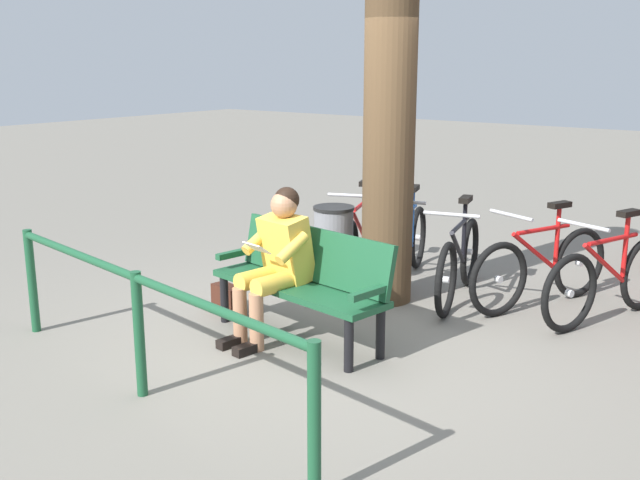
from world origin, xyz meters
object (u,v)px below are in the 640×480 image
bench (305,276)px  handbag (227,299)px  person_reading (276,257)px  litter_bin (334,248)px  bicycle_orange (361,238)px  tree_trunk (390,108)px  bicycle_red (609,280)px  bicycle_purple (541,268)px  bicycle_black (459,262)px  bicycle_green (408,246)px

bench → handbag: size_ratio=5.51×
person_reading → litter_bin: 1.37m
handbag → bicycle_orange: (-0.23, -1.76, 0.24)m
tree_trunk → litter_bin: 1.46m
handbag → bicycle_red: size_ratio=0.19×
tree_trunk → bicycle_red: bearing=-160.3°
litter_bin → bicycle_red: size_ratio=0.51×
bicycle_red → bicycle_purple: (0.60, -0.02, 0.00)m
handbag → bench: bearing=176.3°
handbag → bicycle_black: (-1.46, -1.53, 0.24)m
person_reading → bicycle_purple: 2.45m
handbag → bicycle_black: bicycle_black is taller
bicycle_black → person_reading: bearing=-37.1°
litter_bin → bench: bearing=115.3°
tree_trunk → bicycle_green: size_ratio=2.17×
tree_trunk → bicycle_green: 1.54m
person_reading → litter_bin: size_ratio=1.47×
bench → handbag: bench is taller
person_reading → bicycle_purple: person_reading is taller
bicycle_green → bicycle_purple: bearing=72.9°
handbag → litter_bin: (-0.36, -1.09, 0.29)m
person_reading → bicycle_purple: (-1.39, -1.99, -0.31)m
bench → bicycle_green: size_ratio=1.02×
litter_bin → bicycle_red: 2.46m
bicycle_purple → litter_bin: bearing=-46.5°
bicycle_purple → bicycle_orange: bearing=-67.0°
handbag → bicycle_orange: size_ratio=0.19×
bicycle_black → bicycle_orange: bearing=-114.9°
litter_bin → bicycle_red: (-2.37, -0.68, -0.05)m
handbag → bicycle_orange: bearing=-97.5°
bicycle_purple → bicycle_orange: same height
litter_bin → tree_trunk: bearing=-176.3°
tree_trunk → bicycle_red: size_ratio=2.18×
person_reading → litter_bin: person_reading is taller
tree_trunk → bicycle_black: (-0.53, -0.40, -1.39)m
person_reading → bicycle_orange: bearing=-66.6°
tree_trunk → bicycle_black: size_ratio=2.13×
litter_bin → bicycle_black: bearing=-158.2°
bench → bicycle_green: 1.83m
litter_bin → bicycle_red: bicycle_red is taller
person_reading → bicycle_orange: 2.04m
bicycle_black → bicycle_purple: bearing=96.7°
person_reading → bicycle_black: bearing=-103.9°
bench → litter_bin: bearing=-55.8°
bicycle_purple → bench: bearing=-11.6°
bicycle_black → bicycle_green: bearing=-123.6°
bicycle_black → bicycle_red: bearing=86.4°
bench → handbag: 0.99m
person_reading → tree_trunk: (-0.19, -1.33, 1.09)m
litter_bin → person_reading: bearing=106.3°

